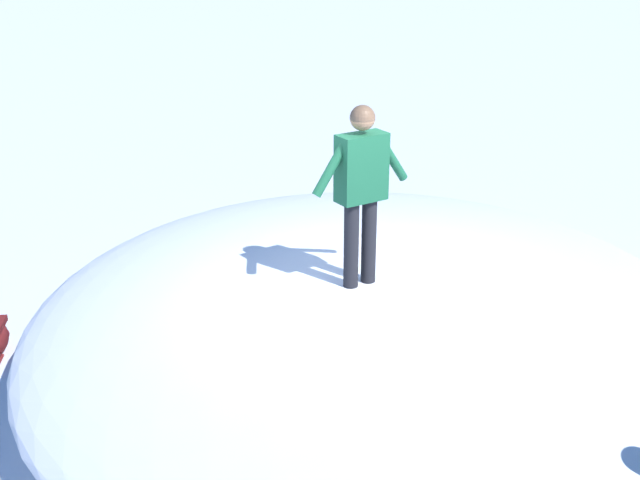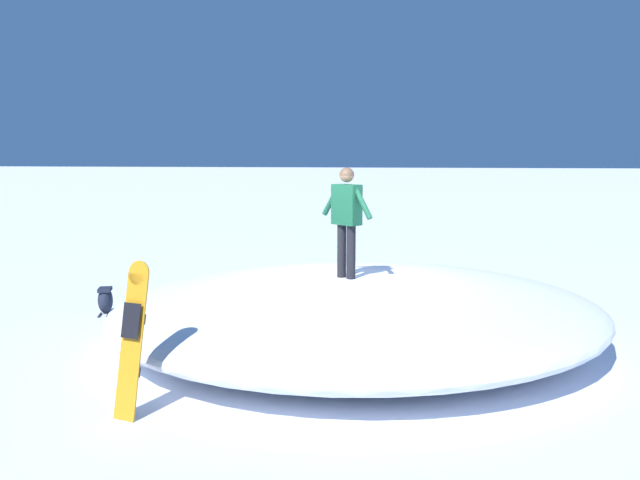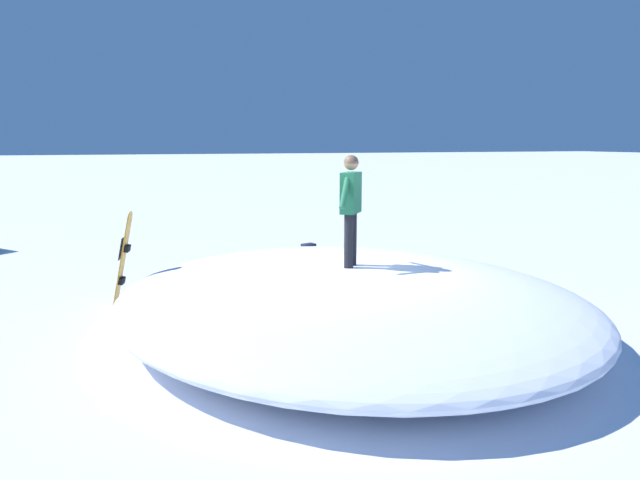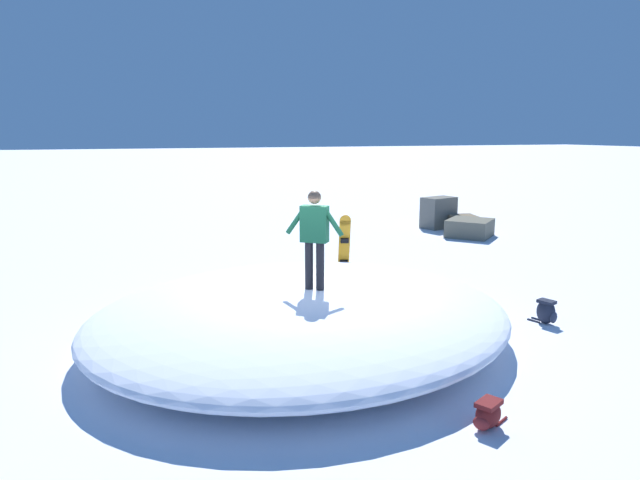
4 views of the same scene
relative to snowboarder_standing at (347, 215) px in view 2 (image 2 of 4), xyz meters
name	(u,v)px [view 2 (image 2 of 4)]	position (x,y,z in m)	size (l,w,h in m)	color
ground	(343,335)	(-0.02, 0.04, -1.91)	(240.00, 240.00, 0.00)	white
snow_mound	(358,309)	(-0.11, -0.19, -1.45)	(7.50, 6.77, 0.92)	white
snowboarder_standing	(347,215)	(0.00, 0.00, 0.00)	(0.70, 0.87, 1.71)	black
snowboard_primary_upright	(133,337)	(-3.34, 1.96, -1.04)	(0.44, 0.36, 1.68)	orange
backpack_near	(319,278)	(3.57, 0.97, -1.73)	(0.46, 0.63, 0.35)	maroon
backpack_far	(105,300)	(0.74, 4.42, -1.67)	(0.57, 0.36, 0.47)	#1E2333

